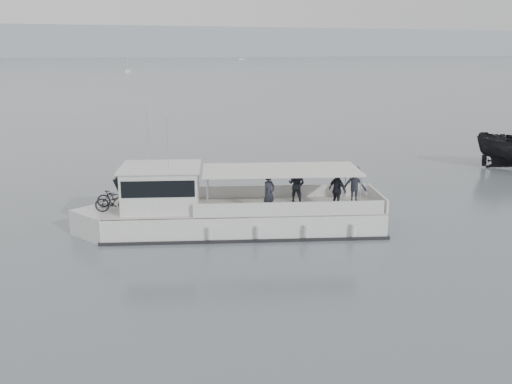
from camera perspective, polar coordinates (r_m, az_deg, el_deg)
name	(u,v)px	position (r m, az deg, el deg)	size (l,w,h in m)	color
ground	(151,269)	(19.81, -10.42, -7.58)	(1400.00, 1400.00, 0.00)	slate
headland	(47,42)	(578.27, -20.14, 13.92)	(1400.00, 90.00, 28.00)	#939EA8
tour_boat	(217,211)	(23.16, -3.89, -1.90)	(12.58, 6.01, 5.30)	silver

